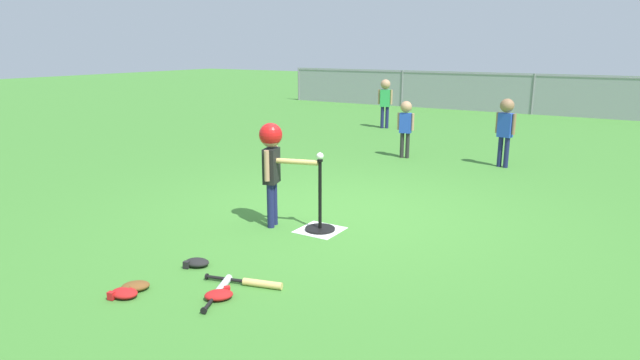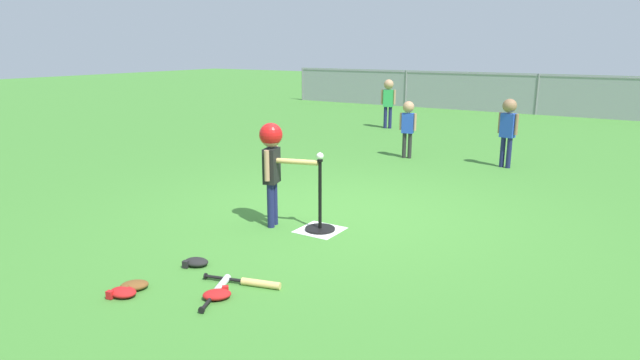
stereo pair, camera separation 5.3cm
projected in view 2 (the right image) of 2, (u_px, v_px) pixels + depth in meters
ground_plane at (342, 215)px, 6.23m from camera, size 60.00×60.00×0.00m
home_plate at (320, 230)px, 5.70m from camera, size 0.44×0.44×0.01m
batting_tee at (320, 219)px, 5.67m from camera, size 0.32×0.32×0.77m
baseball_on_tee at (320, 156)px, 5.51m from camera, size 0.07×0.07×0.07m
batter_child at (272, 153)px, 5.65m from camera, size 0.62×0.32×1.13m
fielder_deep_right at (388, 97)px, 12.58m from camera, size 0.32×0.23×1.15m
fielder_near_left at (508, 124)px, 8.47m from camera, size 0.32×0.22×1.10m
fielder_deep_left at (408, 122)px, 9.22m from camera, size 0.29×0.20×0.99m
spare_bat_silver at (219, 288)px, 4.27m from camera, size 0.28×0.56×0.06m
spare_bat_wood at (253, 282)px, 4.37m from camera, size 0.67×0.23×0.06m
glove_by_plate at (217, 294)px, 4.15m from camera, size 0.27×0.27×0.07m
glove_near_bats at (134, 286)px, 4.30m from camera, size 0.27×0.27×0.07m
glove_tossed_aside at (123, 292)px, 4.18m from camera, size 0.25×0.21×0.07m
glove_outfield_drop at (196, 262)px, 4.77m from camera, size 0.26×0.22×0.07m
outfield_fence at (537, 93)px, 15.14m from camera, size 16.06×0.06×1.15m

